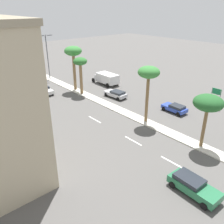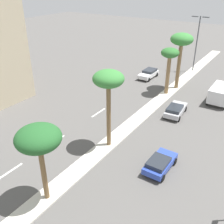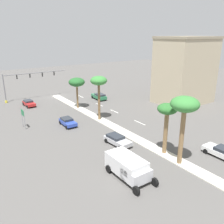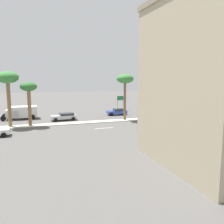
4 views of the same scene
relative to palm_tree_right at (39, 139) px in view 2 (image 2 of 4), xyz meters
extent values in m
plane|color=#565451|center=(-0.11, 13.09, -5.42)|extent=(160.00, 160.00, 0.00)
cube|color=beige|center=(-0.11, 20.41, -5.36)|extent=(1.80, 65.87, 0.12)
cube|color=silver|center=(-5.05, 0.37, -5.42)|extent=(0.20, 2.80, 0.01)
cube|color=silver|center=(-5.05, 6.05, -5.42)|extent=(0.20, 2.80, 0.01)
cube|color=silver|center=(-5.05, 13.84, -5.42)|extent=(0.20, 2.80, 0.01)
cylinder|color=brown|center=(0.00, 0.00, -2.88)|extent=(0.38, 0.38, 4.84)
ellipsoid|color=#235B28|center=(0.00, 0.00, 0.11)|extent=(3.25, 3.25, 1.79)
cylinder|color=brown|center=(0.02, 8.59, -2.03)|extent=(0.42, 0.42, 6.55)
ellipsoid|color=#387F38|center=(0.02, 8.59, 1.75)|extent=(2.91, 2.91, 1.60)
cylinder|color=olive|center=(-0.26, 24.17, -2.55)|extent=(0.54, 0.54, 5.51)
ellipsoid|color=#2D6B2D|center=(-0.26, 24.17, 0.64)|extent=(2.49, 2.49, 1.37)
cylinder|color=olive|center=(0.19, 27.04, -1.93)|extent=(0.55, 0.55, 6.76)
ellipsoid|color=#387F38|center=(0.19, 27.04, 2.02)|extent=(3.22, 3.22, 1.77)
cylinder|color=#515459|center=(-0.30, 36.67, -0.60)|extent=(0.20, 0.20, 9.40)
cube|color=#515459|center=(-1.20, 36.67, 3.95)|extent=(1.10, 0.24, 0.16)
cube|color=#515459|center=(0.60, 36.67, 3.95)|extent=(1.10, 0.24, 0.16)
cube|color=silver|center=(-5.49, 28.88, -4.79)|extent=(1.93, 4.47, 0.62)
cube|color=#262B33|center=(-5.48, 29.43, -4.28)|extent=(1.72, 2.47, 0.40)
cylinder|color=black|center=(-4.61, 27.31, -5.10)|extent=(0.23, 0.64, 0.64)
cylinder|color=black|center=(-6.40, 27.33, -5.10)|extent=(0.23, 0.64, 0.64)
cylinder|color=black|center=(-4.58, 30.43, -5.10)|extent=(0.23, 0.64, 0.64)
cylinder|color=black|center=(-6.37, 30.44, -5.10)|extent=(0.23, 0.64, 0.64)
cube|color=#B2B2B7|center=(3.25, 18.71, -4.81)|extent=(2.14, 4.41, 0.58)
cube|color=#262B33|center=(3.29, 18.17, -4.34)|extent=(1.81, 2.47, 0.36)
cylinder|color=black|center=(2.27, 20.13, -5.10)|extent=(0.27, 0.66, 0.64)
cylinder|color=black|center=(3.99, 20.27, -5.10)|extent=(0.27, 0.66, 0.64)
cylinder|color=black|center=(2.51, 17.15, -5.10)|extent=(0.27, 0.66, 0.64)
cylinder|color=black|center=(4.22, 17.28, -5.10)|extent=(0.27, 0.66, 0.64)
cube|color=#2D47AD|center=(5.89, 8.00, -4.83)|extent=(1.82, 3.86, 0.55)
cube|color=#262B33|center=(5.89, 7.52, -4.37)|extent=(1.62, 2.13, 0.37)
cylinder|color=black|center=(5.08, 9.35, -5.10)|extent=(0.23, 0.64, 0.64)
cylinder|color=black|center=(6.75, 9.33, -5.10)|extent=(0.23, 0.64, 0.64)
cylinder|color=black|center=(5.04, 6.67, -5.10)|extent=(0.23, 0.64, 0.64)
cylinder|color=black|center=(6.71, 6.64, -5.10)|extent=(0.23, 0.64, 0.64)
cube|color=silver|center=(6.98, 27.15, -4.34)|extent=(2.47, 2.25, 1.26)
cube|color=silver|center=(6.98, 25.39, -4.07)|extent=(2.47, 4.77, 1.81)
cylinder|color=black|center=(5.74, 28.59, -4.97)|extent=(0.28, 0.90, 0.90)
cylinder|color=black|center=(5.74, 23.85, -4.97)|extent=(0.28, 0.90, 0.90)
camera|label=1|loc=(-23.29, -11.10, 9.71)|focal=38.05mm
camera|label=2|loc=(12.39, -9.85, 9.88)|focal=42.06mm
camera|label=3|loc=(21.16, 43.24, 9.40)|focal=38.24mm
camera|label=4|loc=(-38.84, 23.74, 2.25)|focal=39.02mm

